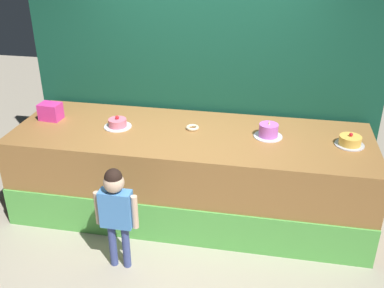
{
  "coord_description": "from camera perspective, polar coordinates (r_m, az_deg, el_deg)",
  "views": [
    {
      "loc": [
        0.79,
        -3.46,
        2.88
      ],
      "look_at": [
        0.06,
        0.36,
        0.94
      ],
      "focal_mm": 41.89,
      "sensor_mm": 36.0,
      "label": 1
    }
  ],
  "objects": [
    {
      "name": "child_figure",
      "position": [
        3.98,
        -9.67,
        -7.75
      ],
      "size": [
        0.4,
        0.18,
        1.03
      ],
      "color": "#3F4C8C",
      "rests_on": "ground_plane"
    },
    {
      "name": "ground_plane",
      "position": [
        4.57,
        -1.62,
        -12.53
      ],
      "size": [
        12.0,
        12.0,
        0.0
      ],
      "primitive_type": "plane",
      "color": "#ADA38E"
    },
    {
      "name": "cake_center",
      "position": [
        4.52,
        9.7,
        1.64
      ],
      "size": [
        0.29,
        0.29,
        0.18
      ],
      "color": "silver",
      "rests_on": "stage_platform"
    },
    {
      "name": "cake_right",
      "position": [
        4.56,
        19.47,
        0.37
      ],
      "size": [
        0.28,
        0.28,
        0.13
      ],
      "color": "silver",
      "rests_on": "stage_platform"
    },
    {
      "name": "stage_platform",
      "position": [
        4.78,
        -0.19,
        -3.74
      ],
      "size": [
        3.67,
        1.22,
        0.94
      ],
      "color": "#9E6B38",
      "rests_on": "ground_plane"
    },
    {
      "name": "curtain_backdrop",
      "position": [
        5.04,
        1.33,
        9.42
      ],
      "size": [
        3.92,
        0.08,
        2.79
      ],
      "primitive_type": "cube",
      "color": "#144C38",
      "rests_on": "ground_plane"
    },
    {
      "name": "pink_box",
      "position": [
        5.09,
        -17.56,
        3.98
      ],
      "size": [
        0.23,
        0.19,
        0.18
      ],
      "primitive_type": "cube",
      "rotation": [
        0.0,
        0.0,
        -0.07
      ],
      "color": "#E63599",
      "rests_on": "stage_platform"
    },
    {
      "name": "cake_left",
      "position": [
        4.75,
        -9.46,
        2.6
      ],
      "size": [
        0.29,
        0.29,
        0.13
      ],
      "color": "silver",
      "rests_on": "stage_platform"
    },
    {
      "name": "donut",
      "position": [
        4.65,
        0.06,
        2.11
      ],
      "size": [
        0.13,
        0.13,
        0.03
      ],
      "primitive_type": "torus",
      "color": "beige",
      "rests_on": "stage_platform"
    }
  ]
}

